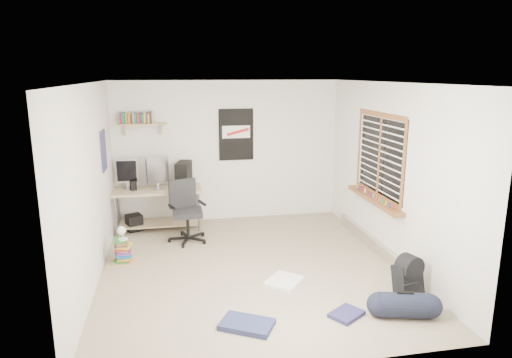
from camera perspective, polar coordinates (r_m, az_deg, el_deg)
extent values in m
cube|color=gray|center=(6.41, -0.73, -11.05)|extent=(4.00, 4.50, 0.01)
cube|color=white|center=(5.85, -0.80, 11.98)|extent=(4.00, 4.50, 0.01)
cube|color=silver|center=(8.20, -3.54, 3.47)|extent=(4.00, 0.01, 2.50)
cube|color=silver|center=(6.00, -19.96, -0.89)|extent=(0.01, 4.50, 2.50)
cube|color=silver|center=(6.65, 16.50, 0.68)|extent=(0.01, 4.50, 2.50)
cube|color=tan|center=(8.00, -12.14, -3.56)|extent=(1.53, 0.78, 0.67)
cube|color=#ADADB2|center=(7.99, -15.80, -0.04)|extent=(0.37, 0.11, 0.40)
cube|color=#B8B7BD|center=(7.82, -12.17, 0.06)|extent=(0.40, 0.29, 0.44)
cube|color=black|center=(7.95, -9.03, 0.48)|extent=(0.32, 0.48, 0.46)
cube|color=black|center=(7.80, -13.64, -1.65)|extent=(0.42, 0.27, 0.02)
cube|color=black|center=(7.91, -15.08, -0.89)|extent=(0.12, 0.12, 0.19)
cube|color=black|center=(7.91, -9.25, -0.69)|extent=(0.08, 0.08, 0.17)
cube|color=black|center=(7.28, -8.57, -4.05)|extent=(0.80, 0.80, 0.98)
cube|color=tan|center=(7.96, -13.97, 6.67)|extent=(0.80, 0.22, 0.24)
cube|color=black|center=(8.15, -2.50, 5.56)|extent=(0.62, 0.03, 0.92)
cube|color=navy|center=(7.12, -18.51, 3.38)|extent=(0.02, 0.42, 0.60)
cube|color=brown|center=(6.85, 15.06, 2.83)|extent=(0.10, 1.50, 1.26)
cube|color=#B7B2A8|center=(7.21, 14.45, -7.86)|extent=(0.08, 2.50, 0.18)
cube|color=black|center=(5.84, 18.46, -12.08)|extent=(0.39, 0.35, 0.43)
cylinder|color=black|center=(5.43, 18.04, -14.78)|extent=(0.34, 0.34, 0.55)
cube|color=silver|center=(6.00, 3.56, -12.62)|extent=(0.59, 0.60, 0.04)
cube|color=navy|center=(5.06, -1.16, -17.72)|extent=(0.65, 0.57, 0.06)
cube|color=#24234F|center=(5.34, 11.24, -16.22)|extent=(0.45, 0.42, 0.04)
cube|color=olive|center=(6.79, -16.34, -8.77)|extent=(0.54, 0.50, 0.30)
cube|color=white|center=(6.69, -16.31, -7.00)|extent=(0.21, 0.25, 0.22)
cube|color=black|center=(8.06, -14.98, -5.27)|extent=(0.32, 0.32, 0.27)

